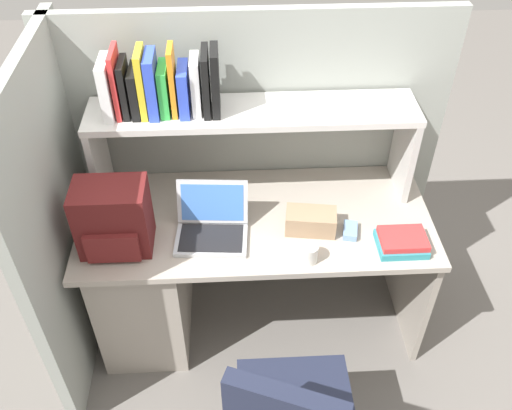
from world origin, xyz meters
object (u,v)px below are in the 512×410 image
(backpack, at_px, (113,219))
(paper_cup, at_px, (309,253))
(laptop, at_px, (212,225))
(tissue_box, at_px, (311,221))
(computer_mouse, at_px, (350,231))

(backpack, height_order, paper_cup, backpack)
(laptop, xyz_separation_m, paper_cup, (0.40, -0.18, -0.01))
(backpack, height_order, tissue_box, backpack)
(laptop, height_order, tissue_box, laptop)
(paper_cup, xyz_separation_m, tissue_box, (0.03, 0.19, 0.01))
(backpack, distance_m, paper_cup, 0.82)
(laptop, bearing_deg, paper_cup, -24.57)
(backpack, bearing_deg, tissue_box, 3.68)
(paper_cup, bearing_deg, tissue_box, 80.57)
(tissue_box, bearing_deg, backpack, -168.17)
(computer_mouse, bearing_deg, paper_cup, -131.05)
(laptop, height_order, paper_cup, laptop)
(tissue_box, bearing_deg, laptop, -171.64)
(paper_cup, bearing_deg, backpack, 170.69)
(tissue_box, bearing_deg, computer_mouse, -3.18)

